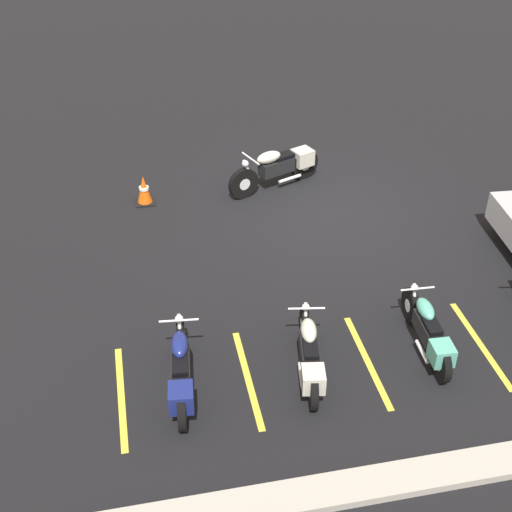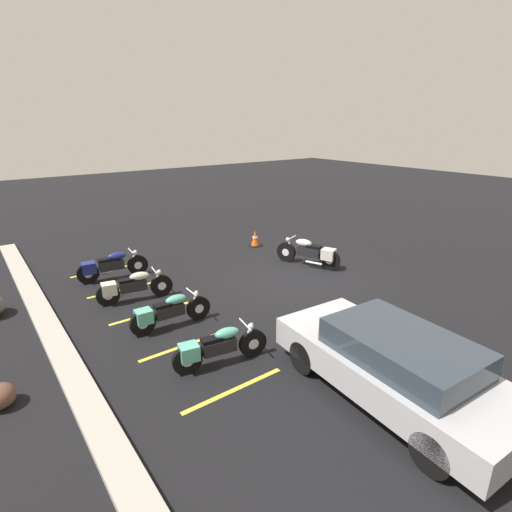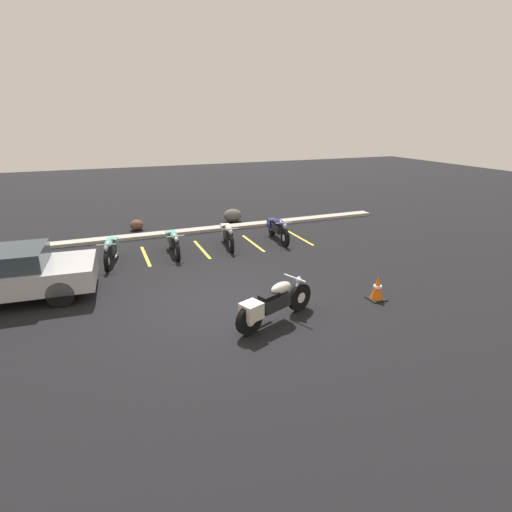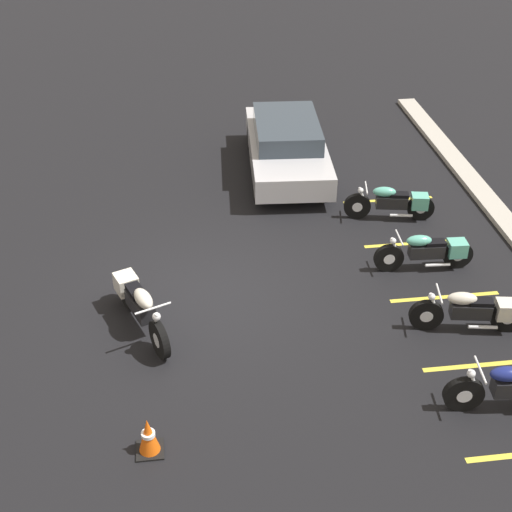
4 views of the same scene
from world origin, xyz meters
The scene contains 15 objects.
ground centered at (0.00, 0.00, 0.00)m, with size 60.00×60.00×0.00m, color black.
motorcycle_cream_featured centered at (0.66, -1.19, 0.47)m, with size 2.14×1.04×0.88m.
parked_bike_0 centered at (-2.37, 4.29, 0.41)m, with size 0.68×1.96×0.77m.
parked_bike_1 centered at (-0.39, 4.41, 0.41)m, with size 0.55×1.97×0.78m.
parked_bike_2 centered at (1.54, 4.55, 0.42)m, with size 0.67×1.99×0.79m.
parked_bike_3 centered at (3.44, 4.52, 0.44)m, with size 0.62×2.10×0.83m.
concrete_curb centered at (0.00, 6.67, 0.06)m, with size 18.00×0.50×0.12m, color #A8A399.
landscape_rock_0 centered at (-1.22, 7.84, 0.21)m, with size 0.52×0.51×0.42m, color brown.
landscape_rock_1 centered at (2.78, 7.68, 0.28)m, with size 0.80×0.68×0.56m, color #51524B.
traffic_cone centered at (3.56, -1.06, 0.29)m, with size 0.40×0.40×0.62m.
stall_line_0 centered at (-3.21, 4.44, 0.00)m, with size 0.10×2.10×0.00m, color gold.
stall_line_1 centered at (-1.32, 4.44, 0.00)m, with size 0.10×2.10×0.00m, color gold.
stall_line_2 centered at (0.56, 4.44, 0.00)m, with size 0.10×2.10×0.00m, color gold.
stall_line_3 centered at (2.44, 4.44, 0.00)m, with size 0.10×2.10×0.00m, color gold.
stall_line_4 centered at (4.33, 4.44, 0.00)m, with size 0.10×2.10×0.00m, color gold.
Camera 3 is at (-2.59, -8.28, 4.28)m, focal length 28.00 mm.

